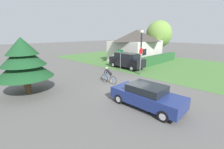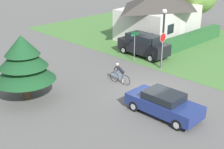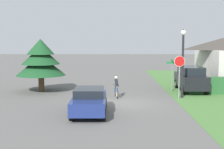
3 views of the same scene
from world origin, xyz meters
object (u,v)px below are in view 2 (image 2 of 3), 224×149
(cyclist, at_px, (120,74))
(stop_sign, at_px, (163,44))
(cottage_house, at_px, (159,13))
(street_name_sign, at_px, (135,41))
(conifer_tall_near, at_px, (23,61))
(street_lamp, at_px, (163,31))
(parked_suv_right, at_px, (143,45))
(sedan_left_lane, at_px, (164,104))

(cyclist, distance_m, stop_sign, 4.62)
(cottage_house, bearing_deg, street_name_sign, -161.23)
(stop_sign, bearing_deg, conifer_tall_near, -19.38)
(cyclist, relative_size, street_lamp, 0.36)
(parked_suv_right, height_order, street_lamp, street_lamp)
(cottage_house, bearing_deg, conifer_tall_near, -174.27)
(sedan_left_lane, distance_m, street_lamp, 8.16)
(cyclist, bearing_deg, parked_suv_right, -71.32)
(cyclist, distance_m, street_lamp, 5.22)
(cottage_house, bearing_deg, street_lamp, -145.77)
(stop_sign, distance_m, street_lamp, 1.02)
(cottage_house, height_order, cyclist, cottage_house)
(cyclist, relative_size, street_name_sign, 0.69)
(parked_suv_right, relative_size, stop_sign, 1.60)
(cottage_house, height_order, street_lamp, cottage_house)
(sedan_left_lane, xyz_separation_m, cyclist, (1.53, 4.95, -0.00))
(conifer_tall_near, bearing_deg, sedan_left_lane, -59.38)
(street_name_sign, bearing_deg, parked_suv_right, 10.74)
(street_lamp, bearing_deg, parked_suv_right, 66.17)
(street_lamp, bearing_deg, street_name_sign, 94.79)
(street_name_sign, bearing_deg, conifer_tall_near, 179.85)
(stop_sign, xyz_separation_m, street_name_sign, (0.03, 2.92, -0.35))
(cyclist, relative_size, parked_suv_right, 0.37)
(street_lamp, bearing_deg, cottage_house, 39.00)
(stop_sign, bearing_deg, cottage_house, -144.65)
(sedan_left_lane, height_order, cyclist, cyclist)
(parked_suv_right, bearing_deg, conifer_tall_near, 92.67)
(stop_sign, relative_size, conifer_tall_near, 0.71)
(cyclist, height_order, conifer_tall_near, conifer_tall_near)
(sedan_left_lane, xyz_separation_m, street_name_sign, (5.95, 7.51, 1.06))
(stop_sign, bearing_deg, street_lamp, -148.17)
(cyclist, relative_size, stop_sign, 0.59)
(stop_sign, height_order, conifer_tall_near, conifer_tall_near)
(street_lamp, height_order, conifer_tall_near, street_lamp)
(cyclist, distance_m, parked_suv_right, 6.64)
(street_name_sign, bearing_deg, sedan_left_lane, -128.39)
(street_lamp, bearing_deg, cyclist, 177.86)
(stop_sign, bearing_deg, sedan_left_lane, 34.25)
(conifer_tall_near, bearing_deg, cottage_house, 10.50)
(cottage_house, relative_size, street_name_sign, 3.86)
(stop_sign, relative_size, street_name_sign, 1.17)
(parked_suv_right, xyz_separation_m, stop_sign, (-1.60, -3.21, 1.11))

